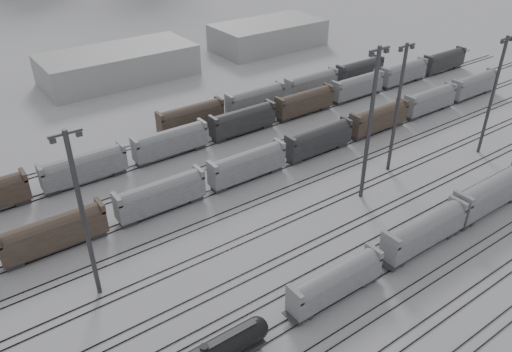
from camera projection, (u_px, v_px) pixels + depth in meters
ground at (338, 304)px, 64.07m from camera, size 900.00×900.00×0.00m
tracks at (259, 235)px, 76.21m from camera, size 220.00×71.50×0.16m
hopper_car_a at (336, 281)px, 63.20m from camera, size 14.19×2.82×5.07m
hopper_car_b at (424, 230)px, 71.76m from camera, size 15.60×3.10×5.58m
hopper_car_c at (491, 192)px, 79.93m from camera, size 16.80×3.34×6.01m
light_mast_b at (83, 214)px, 59.39m from camera, size 3.80×0.61×23.72m
light_mast_c at (370, 123)px, 78.51m from camera, size 4.17×0.67×26.08m
light_mast_d at (397, 107)px, 87.05m from camera, size 3.81×0.61×23.83m
light_mast_e at (493, 94)px, 93.06m from camera, size 3.71×0.59×23.17m
bg_string_near at (247, 166)px, 88.90m from camera, size 151.00×3.00×5.60m
bg_string_mid at (243, 122)px, 105.04m from camera, size 151.00×3.00×5.60m
bg_string_far at (284, 92)px, 119.36m from camera, size 66.00×3.00×5.60m
warehouse_mid at (119, 65)px, 133.14m from camera, size 40.00×18.00×8.00m
warehouse_right at (268, 35)px, 158.14m from camera, size 35.00×18.00×8.00m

